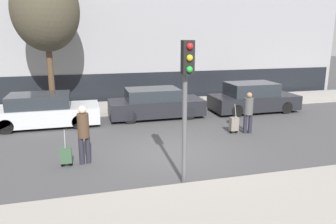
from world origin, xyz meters
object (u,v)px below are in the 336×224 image
Objects in this scene: parked_car_1 at (155,104)px; traffic_light at (186,85)px; pedestrian_right at (248,110)px; parked_bicycle at (237,93)px; pedestrian_left at (84,131)px; bare_tree_near_crossing at (46,11)px; parked_car_2 at (253,98)px; trolley_left at (66,155)px; trolley_right at (234,124)px; parked_car_0 at (44,111)px.

parked_car_1 is 7.43m from traffic_light.
parked_bicycle is at bearing 78.78° from pedestrian_right.
pedestrian_left is at bearing -123.73° from parked_car_1.
traffic_light is at bearing -49.77° from pedestrian_left.
pedestrian_right is 6.28m from parked_bicycle.
parked_bicycle is at bearing 56.89° from traffic_light.
parked_car_1 is at bearing -156.11° from parked_bicycle.
pedestrian_right is at bearing -34.18° from bare_tree_near_crossing.
parked_car_1 is 1.01× the size of parked_car_2.
parked_bicycle is (5.38, 2.38, -0.15)m from parked_car_1.
bare_tree_near_crossing reaches higher than traffic_light.
trolley_left is at bearing -155.15° from pedestrian_right.
bare_tree_near_crossing is (-7.10, 5.08, 4.48)m from trolley_right.
parked_bicycle is at bearing 3.41° from bare_tree_near_crossing.
trolley_left reaches higher than parked_bicycle.
parked_car_0 is 1.04× the size of parked_car_2.
parked_car_0 is at bearing 157.26° from trolley_right.
traffic_light is at bearing -59.29° from parked_car_0.
parked_car_2 is 2.52m from parked_bicycle.
parked_car_1 reaches higher than parked_bicycle.
pedestrian_right is at bearing -121.75° from parked_car_2.
parked_car_1 is at bearing 178.79° from parked_car_2.
pedestrian_right is 0.93× the size of parked_bicycle.
pedestrian_right reaches higher than trolley_right.
parked_car_0 is 1.21× the size of traffic_light.
parked_car_2 is at bearing 21.26° from pedestrian_left.
trolley_left is 4.33m from traffic_light.
traffic_light is (2.50, -2.15, 1.62)m from pedestrian_left.
trolley_right is at bearing 7.16° from pedestrian_left.
traffic_light reaches higher than parked_car_1.
parked_car_0 is at bearing -165.82° from parked_bicycle.
pedestrian_left is at bearing 9.03° from trolley_left.
trolley_right is 0.18× the size of bare_tree_near_crossing.
pedestrian_left is at bearing -139.81° from parked_bicycle.
parked_car_0 is 4.91m from parked_car_1.
parked_car_1 is 2.66× the size of pedestrian_right.
parked_car_0 is 0.68× the size of bare_tree_near_crossing.
trolley_right is at bearing 49.59° from traffic_light.
traffic_light is at bearing -34.23° from trolley_left.
bare_tree_near_crossing reaches higher than parked_car_1.
parked_car_0 is 8.51m from pedestrian_right.
trolley_right is (6.29, 1.75, 0.03)m from trolley_left.
parked_car_0 is at bearing 169.34° from pedestrian_right.
parked_car_2 is 9.64m from pedestrian_left.
parked_car_0 is 7.97m from trolley_right.
pedestrian_right is (6.28, 1.55, -0.10)m from pedestrian_left.
parked_car_1 is 5.02m from parked_car_2.
trolley_right is (7.34, -3.08, -0.27)m from parked_car_0.
parked_car_0 is at bearing 102.33° from trolley_left.
bare_tree_near_crossing is at bearing 113.39° from traffic_light.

